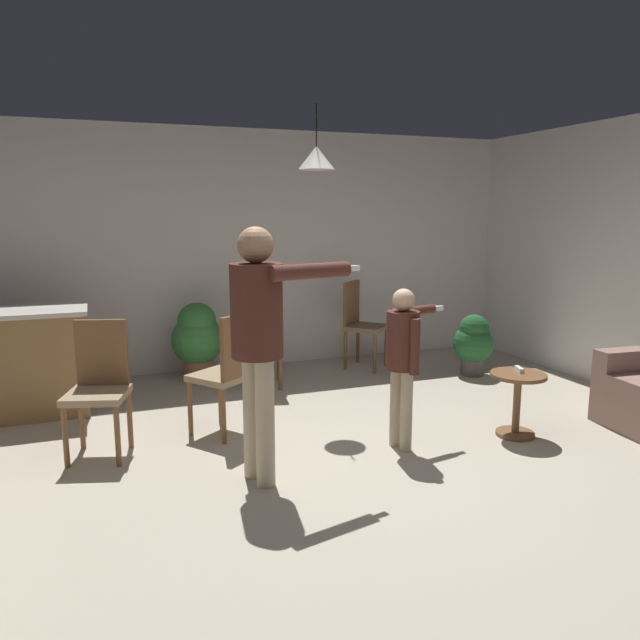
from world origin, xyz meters
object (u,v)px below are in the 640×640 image
object	(u,v)px
dining_chair_near_wall	(360,321)
dining_chair_spare	(228,369)
kitchen_counter	(14,363)
side_table_by_couch	(517,397)
person_adult	(259,327)
spare_remote_on_table	(519,369)
dining_chair_by_counter	(99,383)
potted_plant_by_wall	(474,342)
potted_plant_corner	(197,338)
dining_chair_centre_back	(262,336)
person_child	(404,350)

from	to	relation	value
dining_chair_near_wall	dining_chair_spare	bearing A→B (deg)	-2.19
kitchen_counter	side_table_by_couch	size ratio (longest dim) A/B	2.42
person_adult	spare_remote_on_table	size ratio (longest dim) A/B	13.08
dining_chair_by_counter	potted_plant_by_wall	world-z (taller)	dining_chair_by_counter
side_table_by_couch	person_adult	world-z (taller)	person_adult
dining_chair_spare	potted_plant_corner	world-z (taller)	dining_chair_spare
potted_plant_by_wall	potted_plant_corner	bearing A→B (deg)	163.80
dining_chair_centre_back	potted_plant_by_wall	world-z (taller)	dining_chair_centre_back
dining_chair_by_counter	person_adult	bearing A→B (deg)	155.47
kitchen_counter	person_child	distance (m)	3.41
dining_chair_centre_back	person_child	bearing A→B (deg)	-59.16
person_adult	person_child	size ratio (longest dim) A/B	1.38
dining_chair_by_counter	dining_chair_centre_back	distance (m)	2.01
kitchen_counter	person_adult	size ratio (longest dim) A/B	0.74
dining_chair_centre_back	spare_remote_on_table	bearing A→B (deg)	-37.02
person_child	dining_chair_by_counter	distance (m)	2.27
side_table_by_couch	dining_chair_by_counter	xyz separation A→B (m)	(-3.14, 0.78, 0.22)
person_child	potted_plant_corner	bearing A→B (deg)	-165.05
potted_plant_corner	spare_remote_on_table	xyz separation A→B (m)	(2.18, -2.50, 0.07)
potted_plant_by_wall	spare_remote_on_table	size ratio (longest dim) A/B	5.22
potted_plant_corner	potted_plant_by_wall	size ratio (longest dim) A/B	1.24
person_adult	dining_chair_centre_back	xyz separation A→B (m)	(0.58, 2.12, -0.51)
side_table_by_couch	kitchen_counter	bearing A→B (deg)	152.88
dining_chair_centre_back	potted_plant_by_wall	bearing A→B (deg)	5.95
dining_chair_by_counter	dining_chair_near_wall	size ratio (longest dim) A/B	1.00
person_adult	potted_plant_by_wall	world-z (taller)	person_adult
dining_chair_spare	potted_plant_by_wall	size ratio (longest dim) A/B	1.47
person_adult	spare_remote_on_table	distance (m)	2.25
side_table_by_couch	person_child	xyz separation A→B (m)	(-0.98, 0.10, 0.44)
dining_chair_centre_back	dining_chair_spare	xyz separation A→B (m)	(-0.60, -1.20, 0.00)
dining_chair_centre_back	potted_plant_corner	distance (m)	0.77
person_child	dining_chair_centre_back	bearing A→B (deg)	-173.59
dining_chair_by_counter	dining_chair_centre_back	bearing A→B (deg)	-124.93
kitchen_counter	potted_plant_by_wall	distance (m)	4.59
potted_plant_by_wall	side_table_by_couch	bearing A→B (deg)	-113.86
person_child	potted_plant_by_wall	xyz separation A→B (m)	(1.74, 1.60, -0.39)
spare_remote_on_table	kitchen_counter	bearing A→B (deg)	153.64
person_child	potted_plant_corner	xyz separation A→B (m)	(-1.15, 2.44, -0.30)
side_table_by_couch	dining_chair_near_wall	distance (m)	2.48
kitchen_counter	dining_chair_centre_back	distance (m)	2.27
dining_chair_near_wall	dining_chair_spare	size ratio (longest dim) A/B	1.00
dining_chair_centre_back	potted_plant_by_wall	size ratio (longest dim) A/B	1.47
dining_chair_near_wall	kitchen_counter	bearing A→B (deg)	-34.77
person_adult	spare_remote_on_table	bearing A→B (deg)	79.94
kitchen_counter	dining_chair_spare	bearing A→B (deg)	-33.98
dining_chair_centre_back	spare_remote_on_table	world-z (taller)	dining_chair_centre_back
dining_chair_centre_back	potted_plant_corner	xyz separation A→B (m)	(-0.57, 0.51, -0.08)
potted_plant_by_wall	dining_chair_centre_back	bearing A→B (deg)	171.82
dining_chair_by_counter	dining_chair_near_wall	world-z (taller)	same
kitchen_counter	dining_chair_by_counter	distance (m)	1.37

